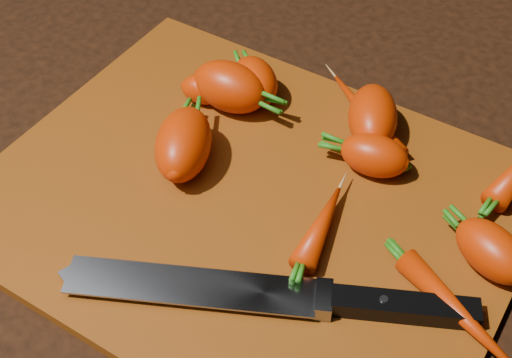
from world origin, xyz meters
The scene contains 13 objects.
ground centered at (0.00, 0.00, -0.01)m, with size 2.00×2.00×0.01m, color black.
cutting_board centered at (0.00, 0.00, 0.01)m, with size 0.50×0.40×0.01m, color #833C0B.
carrot_0 centered at (-0.09, 0.10, 0.04)m, with size 0.08×0.05×0.05m, color red.
carrot_1 centered at (-0.08, 0.13, 0.04)m, with size 0.07×0.05×0.05m, color red.
carrot_2 centered at (0.06, 0.14, 0.04)m, with size 0.09×0.05×0.05m, color red.
carrot_3 centered at (-0.08, 0.00, 0.04)m, with size 0.09×0.05×0.05m, color red.
carrot_4 centered at (0.08, 0.10, 0.03)m, with size 0.07×0.04×0.04m, color red.
carrot_5 centered at (-0.12, 0.09, 0.03)m, with size 0.05×0.03×0.03m, color red.
carrot_6 centered at (0.22, 0.04, 0.03)m, with size 0.07×0.04×0.04m, color red.
carrot_8 centered at (0.22, -0.02, 0.02)m, with size 0.13×0.02×0.02m, color red.
carrot_9 centered at (0.08, 0.00, 0.02)m, with size 0.10×0.03×0.03m, color red.
carrot_10 centered at (0.05, 0.16, 0.02)m, with size 0.13×0.02×0.02m, color red.
knife centered at (0.03, -0.11, 0.02)m, with size 0.33×0.18×0.02m.
Camera 1 is at (0.25, -0.38, 0.53)m, focal length 50.00 mm.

